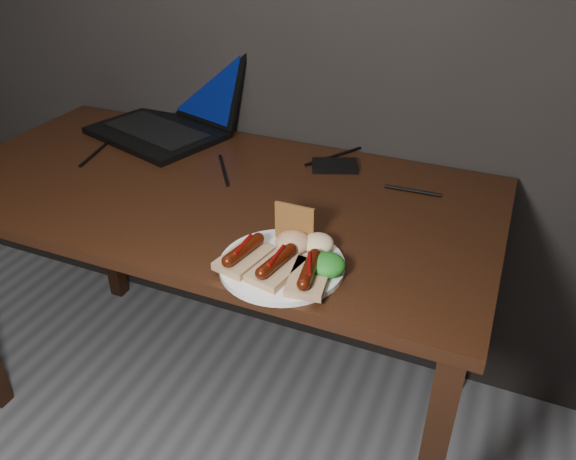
# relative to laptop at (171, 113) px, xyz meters

# --- Properties ---
(desk) EXTENTS (1.40, 0.70, 0.75)m
(desk) POSITION_rel_laptop_xyz_m (0.30, -0.29, -0.14)
(desk) COLOR #351B0D
(desk) RESTS_ON ground
(laptop) EXTENTS (0.46, 0.45, 0.25)m
(laptop) POSITION_rel_laptop_xyz_m (0.00, 0.00, 0.00)
(laptop) COLOR black
(laptop) RESTS_ON desk
(hard_drive) EXTENTS (0.14, 0.11, 0.02)m
(hard_drive) POSITION_rel_laptop_xyz_m (0.55, -0.06, -0.04)
(hard_drive) COLOR black
(hard_drive) RESTS_ON desk
(desk_cables) EXTENTS (0.96, 0.43, 0.01)m
(desk_cables) POSITION_rel_laptop_xyz_m (0.34, -0.13, -0.05)
(desk_cables) COLOR black
(desk_cables) RESTS_ON desk
(plate) EXTENTS (0.26, 0.26, 0.01)m
(plate) POSITION_rel_laptop_xyz_m (0.60, -0.53, -0.05)
(plate) COLOR white
(plate) RESTS_ON desk
(bread_sausage_left) EXTENTS (0.09, 0.13, 0.04)m
(bread_sausage_left) POSITION_rel_laptop_xyz_m (0.53, -0.56, -0.02)
(bread_sausage_left) COLOR tan
(bread_sausage_left) RESTS_ON plate
(bread_sausage_center) EXTENTS (0.09, 0.13, 0.04)m
(bread_sausage_center) POSITION_rel_laptop_xyz_m (0.60, -0.56, -0.02)
(bread_sausage_center) COLOR tan
(bread_sausage_center) RESTS_ON plate
(bread_sausage_right) EXTENTS (0.09, 0.12, 0.04)m
(bread_sausage_right) POSITION_rel_laptop_xyz_m (0.67, -0.57, -0.02)
(bread_sausage_right) COLOR tan
(bread_sausage_right) RESTS_ON plate
(crispbread) EXTENTS (0.08, 0.01, 0.08)m
(crispbread) POSITION_rel_laptop_xyz_m (0.59, -0.45, 0.00)
(crispbread) COLOR #A4642D
(crispbread) RESTS_ON plate
(salad_greens) EXTENTS (0.07, 0.07, 0.04)m
(salad_greens) POSITION_rel_laptop_xyz_m (0.69, -0.53, -0.02)
(salad_greens) COLOR #1A5911
(salad_greens) RESTS_ON plate
(salsa_mound) EXTENTS (0.07, 0.07, 0.04)m
(salsa_mound) POSITION_rel_laptop_xyz_m (0.60, -0.48, -0.02)
(salsa_mound) COLOR #A32C10
(salsa_mound) RESTS_ON plate
(coleslaw_mound) EXTENTS (0.06, 0.06, 0.04)m
(coleslaw_mound) POSITION_rel_laptop_xyz_m (0.65, -0.46, -0.02)
(coleslaw_mound) COLOR white
(coleslaw_mound) RESTS_ON plate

